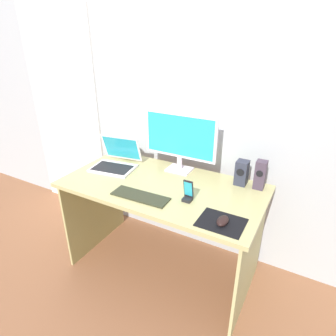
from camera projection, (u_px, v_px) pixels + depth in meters
ground_plane at (163, 266)px, 2.27m from camera, size 8.00×8.00×0.00m
wall_back at (192, 97)px, 2.09m from camera, size 6.00×0.04×2.50m
door_left at (65, 109)px, 2.73m from camera, size 0.82×0.02×2.02m
desk at (163, 204)px, 2.02m from camera, size 1.36×0.71×0.74m
monitor at (180, 139)px, 2.05m from camera, size 0.55×0.14×0.44m
speaker_right at (260, 175)px, 1.87m from camera, size 0.07×0.07×0.20m
speaker_near_monitor at (242, 173)px, 1.92m from camera, size 0.08×0.09×0.17m
laptop at (116, 161)px, 2.19m from camera, size 0.36×0.34×0.22m
fishbowl at (129, 150)px, 2.34m from camera, size 0.15×0.15×0.15m
keyboard_external at (140, 196)px, 1.80m from camera, size 0.38×0.14×0.01m
mousepad at (221, 222)px, 1.56m from camera, size 0.25×0.20×0.00m
mouse at (223, 221)px, 1.54m from camera, size 0.06×0.10×0.04m
phone_in_dock at (188, 194)px, 1.75m from camera, size 0.06×0.05×0.14m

